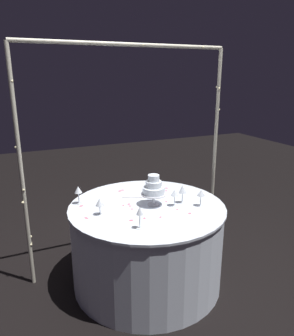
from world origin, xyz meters
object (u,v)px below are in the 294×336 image
(wine_glass_1, at_px, (78,190))
(decorative_arch, at_px, (130,127))
(wine_glass_4, at_px, (100,203))
(main_table, at_px, (147,244))
(tiered_cake, at_px, (154,188))
(wine_glass_2, at_px, (140,212))
(cake_knife, at_px, (140,197))
(wine_glass_5, at_px, (201,194))
(wine_glass_3, at_px, (182,190))
(wine_glass_0, at_px, (175,194))

(wine_glass_1, bearing_deg, decorative_arch, 12.05)
(decorative_arch, xyz_separation_m, wine_glass_4, (-0.43, -0.42, -0.53))
(main_table, relative_size, wine_glass_1, 8.39)
(tiered_cake, bearing_deg, wine_glass_1, 153.57)
(main_table, height_order, tiered_cake, tiered_cake)
(decorative_arch, relative_size, wine_glass_2, 12.30)
(main_table, bearing_deg, wine_glass_1, 152.13)
(wine_glass_1, bearing_deg, cake_knife, -9.10)
(wine_glass_4, bearing_deg, main_table, 2.78)
(decorative_arch, xyz_separation_m, wine_glass_2, (-0.23, -0.78, -0.51))
(wine_glass_2, xyz_separation_m, wine_glass_5, (0.65, 0.18, -0.02))
(decorative_arch, bearing_deg, main_table, -90.00)
(wine_glass_3, relative_size, cake_knife, 0.60)
(decorative_arch, distance_m, wine_glass_3, 0.77)
(tiered_cake, xyz_separation_m, wine_glass_5, (0.37, -0.19, -0.04))
(wine_glass_5, bearing_deg, decorative_arch, 125.18)
(wine_glass_2, relative_size, wine_glass_3, 1.04)
(tiered_cake, height_order, wine_glass_3, tiered_cake)
(decorative_arch, xyz_separation_m, wine_glass_1, (-0.54, -0.12, -0.52))
(decorative_arch, xyz_separation_m, tiered_cake, (0.06, -0.41, -0.48))
(wine_glass_0, height_order, wine_glass_4, wine_glass_0)
(tiered_cake, distance_m, wine_glass_5, 0.42)
(wine_glass_2, bearing_deg, wine_glass_5, 15.17)
(wine_glass_3, bearing_deg, main_table, 166.55)
(tiered_cake, height_order, wine_glass_5, tiered_cake)
(main_table, bearing_deg, wine_glass_4, -177.22)
(decorative_arch, bearing_deg, wine_glass_3, -56.62)
(wine_glass_2, relative_size, wine_glass_4, 1.20)
(wine_glass_0, distance_m, wine_glass_5, 0.23)
(wine_glass_0, relative_size, wine_glass_3, 0.90)
(main_table, relative_size, wine_glass_4, 9.52)
(decorative_arch, relative_size, wine_glass_5, 14.32)
(wine_glass_2, bearing_deg, cake_knife, 67.06)
(wine_glass_1, relative_size, wine_glass_3, 0.98)
(wine_glass_5, xyz_separation_m, cake_knife, (-0.41, 0.40, -0.11))
(tiered_cake, xyz_separation_m, wine_glass_3, (0.26, -0.06, -0.03))
(tiered_cake, xyz_separation_m, wine_glass_2, (-0.29, -0.37, -0.03))
(main_table, distance_m, wine_glass_3, 0.60)
(decorative_arch, height_order, wine_glass_5, decorative_arch)
(wine_glass_3, xyz_separation_m, wine_glass_5, (0.11, -0.13, -0.01))
(main_table, height_order, wine_glass_4, wine_glass_4)
(wine_glass_3, distance_m, wine_glass_5, 0.17)
(wine_glass_2, relative_size, cake_knife, 0.62)
(wine_glass_5, bearing_deg, main_table, 154.58)
(main_table, distance_m, wine_glass_5, 0.68)
(wine_glass_3, bearing_deg, decorative_arch, 123.38)
(main_table, height_order, wine_glass_0, wine_glass_0)
(wine_glass_5, relative_size, cake_knife, 0.53)
(wine_glass_2, height_order, wine_glass_4, wine_glass_2)
(decorative_arch, height_order, wine_glass_0, decorative_arch)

